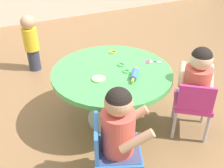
{
  "coord_description": "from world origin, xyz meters",
  "views": [
    {
      "loc": [
        -0.84,
        -1.71,
        1.61
      ],
      "look_at": [
        0.0,
        0.0,
        0.39
      ],
      "focal_mm": 42.8,
      "sensor_mm": 36.0,
      "label": 1
    }
  ],
  "objects_px": {
    "child_chair_left": "(112,151)",
    "seated_child_left": "(119,124)",
    "craft_scissors": "(151,62)",
    "child_chair_right": "(193,104)",
    "toddler_standing": "(31,42)",
    "craft_table": "(112,82)",
    "seated_child_right": "(198,78)",
    "rolling_pin": "(134,75)"
  },
  "relations": [
    {
      "from": "child_chair_right",
      "to": "toddler_standing",
      "type": "height_order",
      "value": "toddler_standing"
    },
    {
      "from": "seated_child_left",
      "to": "rolling_pin",
      "type": "xyz_separation_m",
      "value": [
        0.37,
        0.46,
        0.01
      ]
    },
    {
      "from": "seated_child_right",
      "to": "toddler_standing",
      "type": "xyz_separation_m",
      "value": [
        -0.96,
        1.68,
        -0.17
      ]
    },
    {
      "from": "craft_scissors",
      "to": "child_chair_left",
      "type": "bearing_deg",
      "value": -138.18
    },
    {
      "from": "toddler_standing",
      "to": "craft_scissors",
      "type": "bearing_deg",
      "value": -58.05
    },
    {
      "from": "rolling_pin",
      "to": "toddler_standing",
      "type": "bearing_deg",
      "value": 110.52
    },
    {
      "from": "child_chair_left",
      "to": "seated_child_left",
      "type": "bearing_deg",
      "value": -22.87
    },
    {
      "from": "toddler_standing",
      "to": "craft_scissors",
      "type": "distance_m",
      "value": 1.52
    },
    {
      "from": "toddler_standing",
      "to": "child_chair_left",
      "type": "bearing_deg",
      "value": -86.09
    },
    {
      "from": "craft_table",
      "to": "rolling_pin",
      "type": "height_order",
      "value": "rolling_pin"
    },
    {
      "from": "toddler_standing",
      "to": "rolling_pin",
      "type": "distance_m",
      "value": 1.54
    },
    {
      "from": "seated_child_right",
      "to": "rolling_pin",
      "type": "bearing_deg",
      "value": 150.38
    },
    {
      "from": "seated_child_right",
      "to": "toddler_standing",
      "type": "height_order",
      "value": "seated_child_right"
    },
    {
      "from": "seated_child_right",
      "to": "rolling_pin",
      "type": "height_order",
      "value": "seated_child_right"
    },
    {
      "from": "craft_scissors",
      "to": "child_chair_right",
      "type": "bearing_deg",
      "value": -71.73
    },
    {
      "from": "seated_child_right",
      "to": "craft_scissors",
      "type": "bearing_deg",
      "value": 112.66
    },
    {
      "from": "craft_table",
      "to": "seated_child_left",
      "type": "distance_m",
      "value": 0.69
    },
    {
      "from": "seated_child_left",
      "to": "child_chair_right",
      "type": "relative_size",
      "value": 0.95
    },
    {
      "from": "child_chair_right",
      "to": "seated_child_right",
      "type": "distance_m",
      "value": 0.23
    },
    {
      "from": "child_chair_left",
      "to": "craft_scissors",
      "type": "xyz_separation_m",
      "value": [
        0.67,
        0.6,
        0.21
      ]
    },
    {
      "from": "craft_table",
      "to": "craft_scissors",
      "type": "relative_size",
      "value": 7.09
    },
    {
      "from": "craft_table",
      "to": "child_chair_left",
      "type": "distance_m",
      "value": 0.69
    },
    {
      "from": "seated_child_left",
      "to": "toddler_standing",
      "type": "relative_size",
      "value": 0.76
    },
    {
      "from": "craft_table",
      "to": "child_chair_left",
      "type": "relative_size",
      "value": 1.86
    },
    {
      "from": "child_chair_left",
      "to": "seated_child_left",
      "type": "height_order",
      "value": "seated_child_left"
    },
    {
      "from": "craft_table",
      "to": "seated_child_right",
      "type": "distance_m",
      "value": 0.69
    },
    {
      "from": "child_chair_left",
      "to": "craft_scissors",
      "type": "relative_size",
      "value": 3.81
    },
    {
      "from": "seated_child_left",
      "to": "rolling_pin",
      "type": "distance_m",
      "value": 0.59
    },
    {
      "from": "craft_table",
      "to": "craft_scissors",
      "type": "bearing_deg",
      "value": -2.03
    },
    {
      "from": "seated_child_right",
      "to": "child_chair_right",
      "type": "bearing_deg",
      "value": -127.77
    },
    {
      "from": "seated_child_left",
      "to": "rolling_pin",
      "type": "bearing_deg",
      "value": 50.94
    },
    {
      "from": "toddler_standing",
      "to": "craft_scissors",
      "type": "height_order",
      "value": "toddler_standing"
    },
    {
      "from": "craft_table",
      "to": "child_chair_left",
      "type": "height_order",
      "value": "child_chair_left"
    },
    {
      "from": "child_chair_left",
      "to": "toddler_standing",
      "type": "relative_size",
      "value": 0.8
    },
    {
      "from": "craft_table",
      "to": "rolling_pin",
      "type": "distance_m",
      "value": 0.24
    },
    {
      "from": "child_chair_right",
      "to": "toddler_standing",
      "type": "bearing_deg",
      "value": 118.8
    },
    {
      "from": "craft_table",
      "to": "seated_child_left",
      "type": "bearing_deg",
      "value": -112.44
    },
    {
      "from": "child_chair_left",
      "to": "craft_scissors",
      "type": "height_order",
      "value": "child_chair_left"
    },
    {
      "from": "craft_table",
      "to": "child_chair_right",
      "type": "relative_size",
      "value": 1.86
    },
    {
      "from": "rolling_pin",
      "to": "seated_child_right",
      "type": "bearing_deg",
      "value": -29.62
    },
    {
      "from": "seated_child_left",
      "to": "craft_table",
      "type": "bearing_deg",
      "value": 67.56
    },
    {
      "from": "seated_child_right",
      "to": "seated_child_left",
      "type": "bearing_deg",
      "value": -164.88
    }
  ]
}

